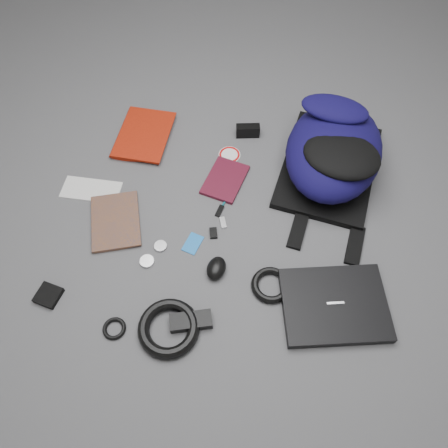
# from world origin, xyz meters

# --- Properties ---
(ground) EXTENTS (4.00, 4.00, 0.00)m
(ground) POSITION_xyz_m (0.00, 0.00, 0.00)
(ground) COLOR #4F4F51
(ground) RESTS_ON ground
(backpack) EXTENTS (0.47, 0.61, 0.23)m
(backpack) POSITION_xyz_m (0.37, 0.33, 0.11)
(backpack) COLOR black
(backpack) RESTS_ON ground
(laptop) EXTENTS (0.38, 0.32, 0.03)m
(laptop) POSITION_xyz_m (0.40, -0.25, 0.02)
(laptop) COLOR black
(laptop) RESTS_ON ground
(textbook_red) EXTENTS (0.22, 0.29, 0.03)m
(textbook_red) POSITION_xyz_m (-0.50, 0.39, 0.02)
(textbook_red) COLOR maroon
(textbook_red) RESTS_ON ground
(comic_book) EXTENTS (0.24, 0.28, 0.02)m
(comic_book) POSITION_xyz_m (-0.48, -0.07, 0.01)
(comic_book) COLOR #B8600D
(comic_book) RESTS_ON ground
(envelope) EXTENTS (0.23, 0.10, 0.00)m
(envelope) POSITION_xyz_m (-0.53, 0.09, 0.00)
(envelope) COLOR silver
(envelope) RESTS_ON ground
(dvd_case) EXTENTS (0.18, 0.22, 0.02)m
(dvd_case) POSITION_xyz_m (-0.03, 0.21, 0.01)
(dvd_case) COLOR #3F0C19
(dvd_case) RESTS_ON ground
(compact_camera) EXTENTS (0.10, 0.05, 0.05)m
(compact_camera) POSITION_xyz_m (0.03, 0.46, 0.03)
(compact_camera) COLOR black
(compact_camera) RESTS_ON ground
(sticker_disc) EXTENTS (0.09, 0.09, 0.00)m
(sticker_disc) POSITION_xyz_m (-0.03, 0.34, 0.00)
(sticker_disc) COLOR white
(sticker_disc) RESTS_ON ground
(pen_teal) EXTENTS (0.06, 0.12, 0.01)m
(pen_teal) POSITION_xyz_m (0.00, 0.14, 0.00)
(pen_teal) COLOR #0C606D
(pen_teal) RESTS_ON ground
(pen_red) EXTENTS (0.03, 0.13, 0.01)m
(pen_red) POSITION_xyz_m (0.00, 0.18, 0.00)
(pen_red) COLOR #B30D29
(pen_red) RESTS_ON ground
(id_badge) EXTENTS (0.07, 0.09, 0.00)m
(id_badge) POSITION_xyz_m (-0.10, -0.09, 0.00)
(id_badge) COLOR blue
(id_badge) RESTS_ON ground
(usb_black) EXTENTS (0.03, 0.05, 0.01)m
(usb_black) POSITION_xyz_m (-0.03, 0.06, 0.00)
(usb_black) COLOR black
(usb_black) RESTS_ON ground
(usb_silver) EXTENTS (0.03, 0.05, 0.01)m
(usb_silver) POSITION_xyz_m (-0.01, 0.01, 0.00)
(usb_silver) COLOR silver
(usb_silver) RESTS_ON ground
(key_fob) EXTENTS (0.04, 0.05, 0.01)m
(key_fob) POSITION_xyz_m (-0.03, -0.04, 0.01)
(key_fob) COLOR black
(key_fob) RESTS_ON ground
(mouse) EXTENTS (0.08, 0.10, 0.05)m
(mouse) POSITION_xyz_m (-0.00, -0.18, 0.02)
(mouse) COLOR black
(mouse) RESTS_ON ground
(headphone_left) EXTENTS (0.05, 0.05, 0.01)m
(headphone_left) POSITION_xyz_m (-0.21, -0.11, 0.01)
(headphone_left) COLOR #A5A5A7
(headphone_left) RESTS_ON ground
(headphone_right) EXTENTS (0.05, 0.05, 0.01)m
(headphone_right) POSITION_xyz_m (-0.24, -0.18, 0.01)
(headphone_right) COLOR silver
(headphone_right) RESTS_ON ground
(cable_coil) EXTENTS (0.15, 0.15, 0.03)m
(cable_coil) POSITION_xyz_m (0.19, -0.21, 0.01)
(cable_coil) COLOR black
(cable_coil) RESTS_ON ground
(power_brick) EXTENTS (0.14, 0.09, 0.03)m
(power_brick) POSITION_xyz_m (-0.05, -0.37, 0.02)
(power_brick) COLOR black
(power_brick) RESTS_ON ground
(power_cord_coil) EXTENTS (0.24, 0.24, 0.04)m
(power_cord_coil) POSITION_xyz_m (-0.12, -0.41, 0.02)
(power_cord_coil) COLOR black
(power_cord_coil) RESTS_ON ground
(pouch) EXTENTS (0.09, 0.09, 0.02)m
(pouch) POSITION_xyz_m (-0.54, -0.35, 0.01)
(pouch) COLOR black
(pouch) RESTS_ON ground
(earbud_coil) EXTENTS (0.09, 0.09, 0.01)m
(earbud_coil) POSITION_xyz_m (-0.29, -0.43, 0.01)
(earbud_coil) COLOR black
(earbud_coil) RESTS_ON ground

